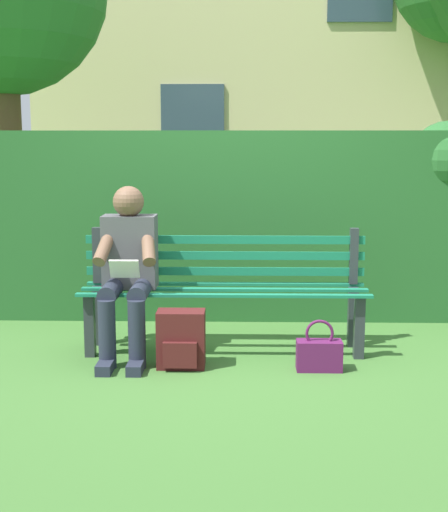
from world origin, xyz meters
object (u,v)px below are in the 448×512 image
(person_seated, at_px, (128,267))
(backpack, at_px, (181,340))
(handbag, at_px, (319,354))
(park_bench, at_px, (225,286))

(person_seated, relative_size, backpack, 3.08)
(handbag, bearing_deg, park_bench, -37.44)
(backpack, bearing_deg, person_seated, -34.31)
(backpack, bearing_deg, park_bench, -122.48)
(park_bench, relative_size, person_seated, 1.72)
(handbag, bearing_deg, person_seated, -13.45)
(park_bench, height_order, person_seated, person_seated)
(person_seated, height_order, handbag, person_seated)
(backpack, relative_size, handbag, 1.12)
(park_bench, xyz_separation_m, person_seated, (0.68, 0.18, 0.17))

